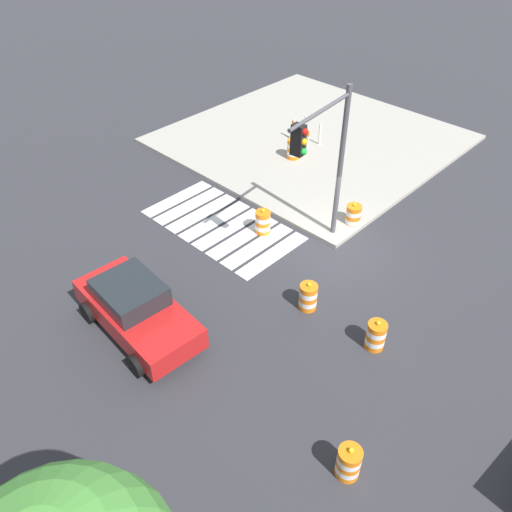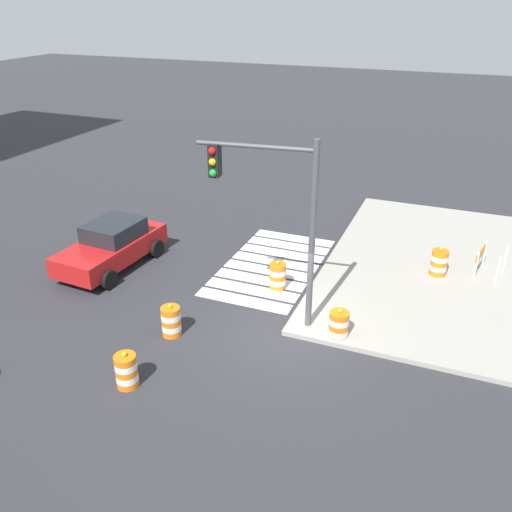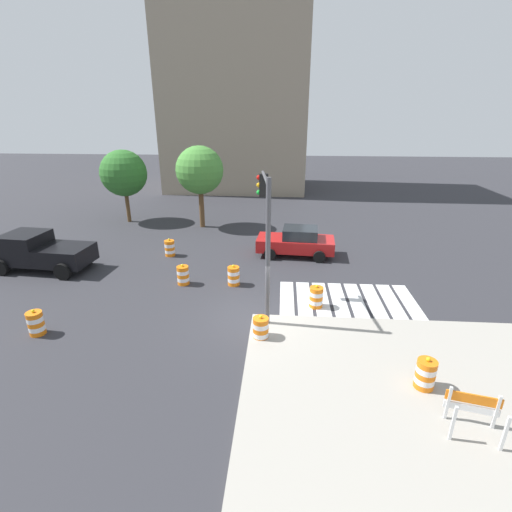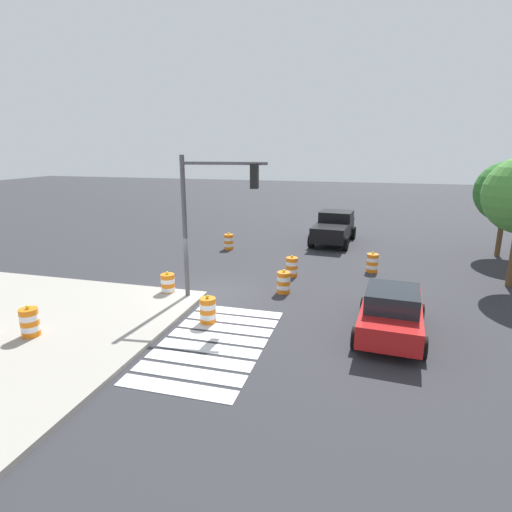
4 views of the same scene
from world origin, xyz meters
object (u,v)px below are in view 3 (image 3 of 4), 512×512
Objects in this scene: construction_barricade at (474,409)px; street_tree_streetside_near at (200,170)px; pickup_truck at (37,251)px; traffic_barrel_lane_center at (316,297)px; traffic_barrel_median_near at (36,323)px; traffic_light_pole at (266,219)px; sports_car at (296,242)px; traffic_barrel_far_curb at (261,329)px; traffic_barrel_median_far at (170,248)px; traffic_barrel_on_sidewalk at (425,374)px; traffic_barrel_crosswalk_end at (183,275)px; traffic_barrel_near_corner at (234,276)px; street_tree_streetside_mid at (124,173)px.

construction_barricade is 20.82m from street_tree_streetside_near.
pickup_truck is 14.35m from traffic_barrel_lane_center.
traffic_light_pole reaches higher than traffic_barrel_median_near.
sports_car reaches higher than traffic_barrel_far_curb.
street_tree_streetside_near reaches higher than sports_car.
traffic_barrel_median_far is 9.54m from traffic_barrel_lane_center.
traffic_barrel_on_sidewalk is at bearing -58.63° from street_tree_streetside_near.
construction_barricade is (0.66, -1.45, 0.12)m from traffic_barrel_on_sidewalk.
street_tree_streetside_near reaches higher than construction_barricade.
traffic_barrel_crosswalk_end and traffic_barrel_lane_center have the same top height.
street_tree_streetside_mid is (-9.18, 10.35, 3.11)m from traffic_barrel_near_corner.
sports_car is 7.19m from traffic_barrel_median_far.
pickup_truck is 0.96× the size of traffic_light_pole.
traffic_barrel_median_far is at bearing -53.17° from street_tree_streetside_mid.
traffic_barrel_near_corner is at bearing 108.91° from traffic_barrel_far_curb.
traffic_light_pole reaches higher than pickup_truck.
traffic_light_pole is at bearing 138.01° from traffic_barrel_on_sidewalk.
street_tree_streetside_near is at bearing -9.29° from street_tree_streetside_mid.
street_tree_streetside_near reaches higher than traffic_barrel_lane_center.
traffic_barrel_near_corner is at bearing 130.70° from construction_barricade.
traffic_barrel_median_near is 0.19× the size of traffic_light_pole.
sports_car is 6.92m from traffic_barrel_crosswalk_end.
sports_car reaches higher than construction_barricade.
traffic_barrel_median_far is 16.28m from construction_barricade.
traffic_barrel_crosswalk_end is 5.92m from traffic_barrel_far_curb.
construction_barricade is at bearing -49.30° from traffic_barrel_near_corner.
traffic_barrel_median_far and traffic_barrel_lane_center have the same top height.
traffic_barrel_crosswalk_end is at bearing 149.61° from traffic_light_pole.
traffic_barrel_median_far is at bearing 21.08° from pickup_truck.
sports_car is at bearing 42.32° from traffic_barrel_median_near.
traffic_barrel_far_curb is at bearing -71.09° from traffic_barrel_near_corner.
traffic_barrel_on_sidewalk is 0.20× the size of street_tree_streetside_mid.
construction_barricade is at bearing -14.42° from traffic_barrel_median_near.
traffic_barrel_on_sidewalk is at bearing -60.82° from traffic_barrel_lane_center.
traffic_barrel_crosswalk_end is 6.36m from traffic_barrel_lane_center.
sports_car reaches higher than traffic_barrel_crosswalk_end.
street_tree_streetside_mid reaches higher than traffic_barrel_median_near.
street_tree_streetside_near reaches higher than street_tree_streetside_mid.
construction_barricade is 0.25× the size of traffic_light_pole.
traffic_barrel_on_sidewalk is 0.19× the size of traffic_light_pole.
sports_car is 4.33× the size of traffic_barrel_median_far.
traffic_light_pole reaches higher than traffic_barrel_median_far.
street_tree_streetside_near is at bearing 122.29° from traffic_barrel_lane_center.
pickup_truck reaches higher than traffic_barrel_crosswalk_end.
street_tree_streetside_mid reaches higher than traffic_barrel_far_curb.
sports_car is 13.68m from pickup_truck.
traffic_light_pole is at bearing 15.36° from traffic_barrel_median_near.
traffic_light_pole is (11.89, -3.61, 2.94)m from pickup_truck.
traffic_light_pole is at bearing -46.50° from traffic_barrel_median_far.
traffic_barrel_median_near is 13.27m from traffic_barrel_on_sidewalk.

